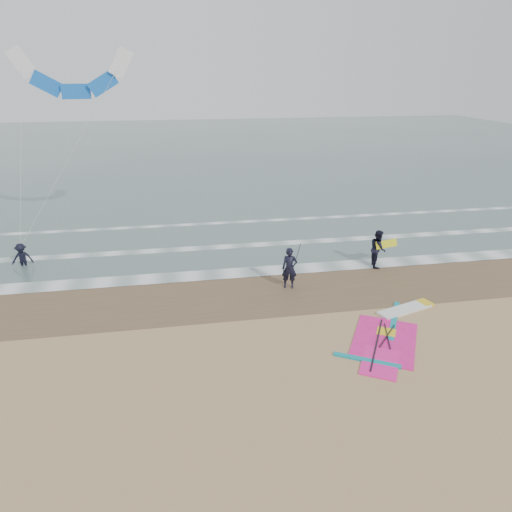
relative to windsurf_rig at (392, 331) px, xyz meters
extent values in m
plane|color=tan|center=(-3.39, -1.62, -0.04)|extent=(120.00, 120.00, 0.00)
cube|color=#47605E|center=(-3.39, 46.38, -0.02)|extent=(120.00, 80.00, 0.02)
cube|color=brown|center=(-3.39, 4.38, -0.03)|extent=(120.00, 5.00, 0.01)
cube|color=white|center=(-3.39, 6.58, -0.01)|extent=(120.00, 1.20, 0.02)
cube|color=white|center=(-3.39, 10.38, -0.01)|extent=(120.00, 0.70, 0.02)
cube|color=white|center=(-3.39, 14.88, -0.01)|extent=(120.00, 0.50, 0.01)
cube|color=white|center=(1.30, 1.53, 0.03)|extent=(2.62, 1.39, 0.12)
cube|color=yellow|center=(2.42, 1.89, 0.03)|extent=(0.63, 0.73, 0.13)
cube|color=#FF208E|center=(-0.54, -0.51, -0.02)|extent=(3.58, 3.96, 0.04)
cube|color=#FF208E|center=(-1.30, -1.84, -0.01)|extent=(1.98, 2.21, 0.05)
cube|color=#0C8C99|center=(0.48, 0.82, -0.01)|extent=(1.83, 2.94, 0.05)
cube|color=#0C8C99|center=(-1.71, -1.64, -0.01)|extent=(2.15, 1.37, 0.05)
cube|color=yellow|center=(-0.23, 0.00, -0.01)|extent=(0.93, 0.89, 0.05)
cylinder|color=black|center=(-0.95, -0.72, 0.02)|extent=(1.89, 3.22, 0.06)
cylinder|color=black|center=(-0.33, -0.31, 0.04)|extent=(1.26, 1.39, 0.04)
cylinder|color=black|center=(-0.33, -0.31, 0.04)|extent=(0.61, 1.76, 0.04)
imported|color=black|center=(-3.03, 4.57, 0.95)|extent=(0.80, 0.61, 1.96)
imported|color=black|center=(2.08, 6.28, 0.95)|extent=(0.91, 1.08, 1.97)
imported|color=black|center=(-16.12, 9.37, 0.77)|extent=(1.06, 0.64, 1.61)
cylinder|color=black|center=(-2.73, 4.57, 1.40)|extent=(0.17, 0.86, 1.82)
cube|color=yellow|center=(2.48, 6.18, 1.21)|extent=(1.30, 0.51, 0.39)
cube|color=white|center=(-15.51, 13.16, 9.87)|extent=(1.43, 0.35, 1.70)
cube|color=blue|center=(-14.45, 13.16, 8.81)|extent=(1.69, 0.39, 1.44)
cube|color=blue|center=(-13.01, 13.16, 8.42)|extent=(1.50, 0.36, 0.79)
cube|color=blue|center=(-11.56, 13.16, 8.81)|extent=(1.69, 0.39, 1.44)
cube|color=white|center=(-10.50, 13.16, 9.87)|extent=(1.43, 0.35, 1.70)
cylinder|color=beige|center=(-15.82, 11.26, 5.44)|extent=(0.62, 3.80, 8.86)
cylinder|color=beige|center=(-13.31, 11.26, 5.44)|extent=(5.64, 3.80, 8.87)
camera|label=1|loc=(-7.86, -14.27, 9.44)|focal=32.00mm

